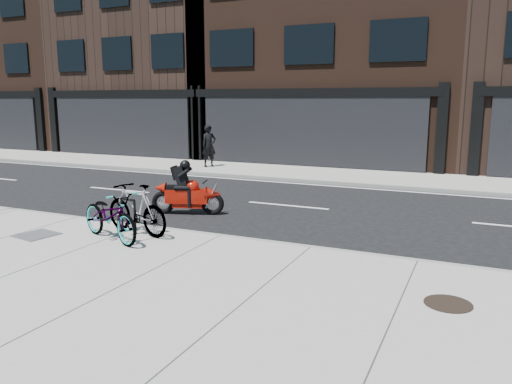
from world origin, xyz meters
The scene contains 13 objects.
ground centered at (0.00, 0.00, 0.00)m, with size 120.00×120.00×0.00m, color black.
sidewalk_near centered at (0.00, -5.00, 0.07)m, with size 60.00×6.00×0.13m, color gray.
sidewalk_far centered at (0.00, 7.75, 0.07)m, with size 60.00×3.50×0.13m, color gray.
building_west centered at (-22.00, 14.50, 6.75)m, with size 10.00×10.00×13.50m, color black.
building_midwest centered at (-12.00, 14.50, 6.00)m, with size 10.00×10.00×12.00m, color black.
building_center centered at (-2.00, 14.50, 7.25)m, with size 12.00×10.00×14.50m, color black.
bike_rack centered at (-1.89, -2.60, 0.57)m, with size 0.45×0.12×0.76m.
bicycle_front centered at (-1.86, -3.20, 0.64)m, with size 0.68×1.95×1.02m, color gray.
bicycle_rear centered at (-1.67, -2.60, 0.68)m, with size 0.51×1.82×1.09m, color gray.
motorcycle centered at (-1.93, -0.05, 0.58)m, with size 1.85×0.86×1.43m.
pedestrian centered at (-5.71, 7.51, 1.02)m, with size 0.65×0.42×1.77m, color black.
manhole_cover centered at (4.63, -3.81, 0.14)m, with size 0.66×0.66×0.01m, color black.
utility_grate centered at (-3.54, -3.58, 0.14)m, with size 0.75×0.75×0.01m, color #555558.
Camera 1 is at (4.92, -10.91, 2.94)m, focal length 35.00 mm.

